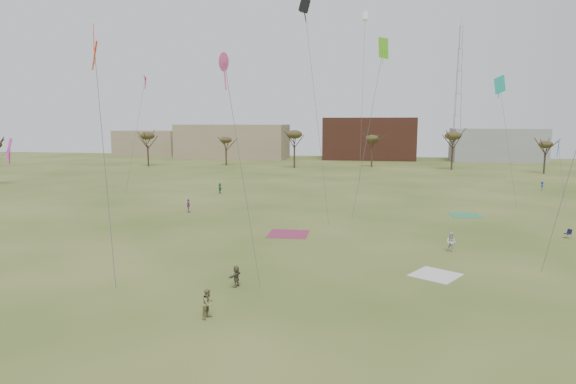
# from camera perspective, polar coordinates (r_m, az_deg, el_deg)

# --- Properties ---
(ground) EXTENTS (260.00, 260.00, 0.00)m
(ground) POSITION_cam_1_polar(r_m,az_deg,el_deg) (28.42, -4.38, -14.57)
(ground) COLOR #395219
(ground) RESTS_ON ground
(spectator_fore_b) EXTENTS (0.88, 0.99, 1.70)m
(spectator_fore_b) POSITION_cam_1_polar(r_m,az_deg,el_deg) (28.50, -9.32, -12.75)
(spectator_fore_b) COLOR #8B8458
(spectator_fore_b) RESTS_ON ground
(spectator_fore_c) EXTENTS (0.79, 1.41, 1.45)m
(spectator_fore_c) POSITION_cam_1_polar(r_m,az_deg,el_deg) (33.30, -6.09, -9.78)
(spectator_fore_c) COLOR brown
(spectator_fore_c) RESTS_ON ground
(spectator_mid_d) EXTENTS (0.75, 1.06, 1.67)m
(spectator_mid_d) POSITION_cam_1_polar(r_m,az_deg,el_deg) (60.53, -11.58, -1.57)
(spectator_mid_d) COLOR #A546AA
(spectator_mid_d) RESTS_ON ground
(spectator_mid_e) EXTENTS (1.03, 0.97, 1.69)m
(spectator_mid_e) POSITION_cam_1_polar(r_m,az_deg,el_deg) (43.82, 18.56, -5.58)
(spectator_mid_e) COLOR silver
(spectator_mid_e) RESTS_ON ground
(flyer_far_a) EXTENTS (1.04, 1.53, 1.59)m
(flyer_far_a) POSITION_cam_1_polar(r_m,az_deg,el_deg) (75.65, -7.96, 0.44)
(flyer_far_a) COLOR #297D53
(flyer_far_a) RESTS_ON ground
(flyer_far_c) EXTENTS (0.69, 1.01, 1.45)m
(flyer_far_c) POSITION_cam_1_polar(r_m,az_deg,el_deg) (88.25, 27.57, 0.65)
(flyer_far_c) COLOR #213F9B
(flyer_far_c) RESTS_ON ground
(blanket_cream) EXTENTS (4.16, 4.16, 0.03)m
(blanket_cream) POSITION_cam_1_polar(r_m,az_deg,el_deg) (37.26, 16.89, -9.29)
(blanket_cream) COLOR white
(blanket_cream) RESTS_ON ground
(blanket_plum) EXTENTS (3.97, 3.97, 0.03)m
(blanket_plum) POSITION_cam_1_polar(r_m,az_deg,el_deg) (48.17, 0.04, -4.93)
(blanket_plum) COLOR #932D51
(blanket_plum) RESTS_ON ground
(blanket_olive) EXTENTS (3.85, 3.85, 0.03)m
(blanket_olive) POSITION_cam_1_polar(r_m,az_deg,el_deg) (61.23, 20.03, -2.58)
(blanket_olive) COLOR #359360
(blanket_olive) RESTS_ON ground
(camp_chair_right) EXTENTS (0.72, 0.70, 0.87)m
(camp_chair_right) POSITION_cam_1_polar(r_m,az_deg,el_deg) (53.54, 29.90, -4.43)
(camp_chair_right) COLOR #151232
(camp_chair_right) RESTS_ON ground
(kites_aloft) EXTENTS (60.99, 60.03, 27.80)m
(kites_aloft) POSITION_cam_1_polar(r_m,az_deg,el_deg) (59.19, 6.86, 17.67)
(kites_aloft) COLOR #DD4588
(kites_aloft) RESTS_ON ground
(tree_line) EXTENTS (117.44, 49.32, 8.91)m
(tree_line) POSITION_cam_1_polar(r_m,az_deg,el_deg) (104.96, 4.92, 6.12)
(tree_line) COLOR #3A2B1E
(tree_line) RESTS_ON ground
(building_tan) EXTENTS (32.00, 14.00, 10.00)m
(building_tan) POSITION_cam_1_polar(r_m,az_deg,el_deg) (146.50, -6.47, 5.89)
(building_tan) COLOR #937F60
(building_tan) RESTS_ON ground
(building_brick) EXTENTS (26.00, 16.00, 12.00)m
(building_brick) POSITION_cam_1_polar(r_m,az_deg,el_deg) (145.43, 9.49, 6.21)
(building_brick) COLOR brown
(building_brick) RESTS_ON ground
(building_grey) EXTENTS (24.00, 12.00, 9.00)m
(building_grey) POSITION_cam_1_polar(r_m,az_deg,el_deg) (147.31, 23.26, 5.09)
(building_grey) COLOR gray
(building_grey) RESTS_ON ground
(building_tan_west) EXTENTS (20.00, 12.00, 8.00)m
(building_tan_west) POSITION_cam_1_polar(r_m,az_deg,el_deg) (163.98, -15.90, 5.53)
(building_tan_west) COLOR #937F60
(building_tan_west) RESTS_ON ground
(radio_tower) EXTENTS (1.51, 1.72, 41.00)m
(radio_tower) POSITION_cam_1_polar(r_m,az_deg,el_deg) (152.35, 19.25, 10.93)
(radio_tower) COLOR #9EA3A8
(radio_tower) RESTS_ON ground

